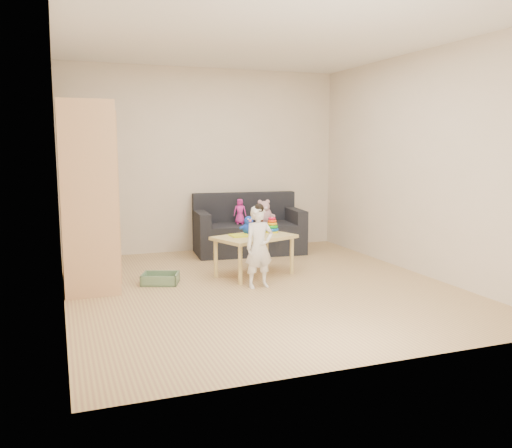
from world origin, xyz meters
name	(u,v)px	position (x,y,z in m)	size (l,w,h in m)	color
room	(260,166)	(0.00, 0.00, 1.30)	(4.50, 4.50, 4.50)	tan
wardrobe	(87,196)	(-1.72, 0.71, 0.98)	(0.55, 1.09, 1.96)	tan
sofa	(249,238)	(0.51, 1.79, 0.21)	(1.50, 0.75, 0.42)	black
play_table	(254,256)	(0.12, 0.51, 0.24)	(0.90, 0.57, 0.47)	tan
storage_bin	(160,279)	(-0.99, 0.50, 0.06)	(0.39, 0.29, 0.12)	#5F805C
toddler	(259,248)	(-0.01, -0.02, 0.43)	(0.32, 0.21, 0.86)	white
pink_bear	(264,213)	(0.71, 1.73, 0.56)	(0.25, 0.21, 0.28)	#D39BA7
doll	(240,212)	(0.38, 1.78, 0.60)	(0.18, 0.12, 0.35)	#E02A9F
ring_stacker	(272,226)	(0.41, 0.66, 0.55)	(0.16, 0.16, 0.19)	#FDF00D
brown_bottle	(260,225)	(0.27, 0.71, 0.57)	(0.08, 0.08, 0.23)	black
blue_plush	(248,225)	(0.10, 0.63, 0.58)	(0.18, 0.14, 0.22)	blue
wooden_figure	(255,232)	(0.11, 0.44, 0.53)	(0.04, 0.04, 0.11)	brown
yellow_book	(240,235)	(-0.04, 0.53, 0.48)	(0.21, 0.21, 0.02)	#DEEE19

